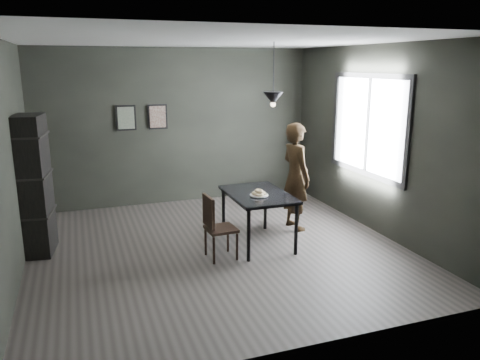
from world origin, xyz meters
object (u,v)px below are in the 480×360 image
object	(u,v)px
white_plate	(259,196)
woman	(296,176)
cafe_table	(258,199)
wood_chair	(215,223)
shelf_unit	(34,186)
pendant_lamp	(273,98)

from	to	relation	value
white_plate	woman	world-z (taller)	woman
white_plate	woman	size ratio (longest dim) A/B	0.14
cafe_table	wood_chair	distance (m)	0.80
white_plate	shelf_unit	world-z (taller)	shelf_unit
white_plate	shelf_unit	distance (m)	3.01
cafe_table	pendant_lamp	world-z (taller)	pendant_lamp
cafe_table	pendant_lamp	xyz separation A→B (m)	(0.25, 0.10, 1.38)
shelf_unit	pendant_lamp	world-z (taller)	pendant_lamp
pendant_lamp	white_plate	bearing A→B (deg)	-140.12
woman	pendant_lamp	bearing A→B (deg)	115.41
white_plate	cafe_table	bearing A→B (deg)	73.95
white_plate	wood_chair	distance (m)	0.75
wood_chair	cafe_table	bearing A→B (deg)	19.72
shelf_unit	pendant_lamp	xyz separation A→B (m)	(3.17, -0.61, 1.11)
woman	pendant_lamp	size ratio (longest dim) A/B	1.92
cafe_table	woman	xyz separation A→B (m)	(0.79, 0.43, 0.16)
white_plate	wood_chair	size ratio (longest dim) A/B	0.26
woman	pendant_lamp	world-z (taller)	pendant_lamp
wood_chair	woman	bearing A→B (deg)	22.38
cafe_table	shelf_unit	world-z (taller)	shelf_unit
white_plate	shelf_unit	xyz separation A→B (m)	(-2.88, 0.85, 0.18)
woman	wood_chair	distance (m)	1.72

